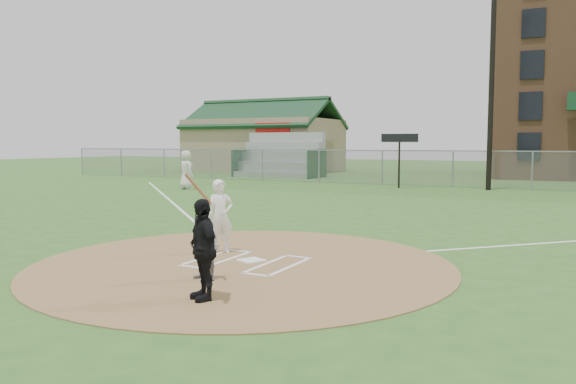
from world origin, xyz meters
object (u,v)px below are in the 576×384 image
at_px(home_plate, 252,260).
at_px(batter_at_plate, 220,216).
at_px(umpire, 203,249).
at_px(catcher, 206,249).
at_px(ondeck_player, 186,170).

relative_size(home_plate, batter_at_plate, 0.26).
height_order(home_plate, umpire, umpire).
relative_size(home_plate, umpire, 0.29).
height_order(home_plate, catcher, catcher).
bearing_deg(ondeck_player, batter_at_plate, 155.24).
bearing_deg(home_plate, catcher, -86.52).
height_order(ondeck_player, batter_at_plate, ondeck_player).
xyz_separation_m(catcher, umpire, (0.66, -1.03, 0.22)).
height_order(catcher, batter_at_plate, batter_at_plate).
xyz_separation_m(ondeck_player, batter_at_plate, (11.26, -13.65, -0.19)).
xyz_separation_m(home_plate, catcher, (0.11, -1.73, 0.54)).
distance_m(catcher, ondeck_player, 20.15).
bearing_deg(umpire, batter_at_plate, 153.38).
bearing_deg(batter_at_plate, umpire, -60.36).
height_order(catcher, umpire, umpire).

